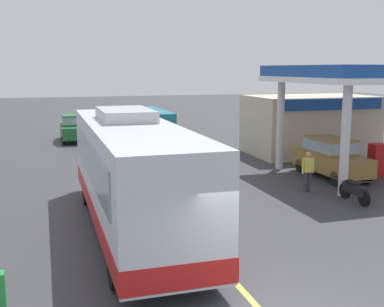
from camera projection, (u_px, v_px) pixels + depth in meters
ground at (118, 153)px, 28.51m from camera, size 120.00×120.00×0.00m
lane_divider_stripe at (133, 170)px, 23.81m from camera, size 0.16×50.00×0.01m
coach_bus_main at (132, 175)px, 14.75m from camera, size 2.60×11.04×3.69m
gas_station_roadside at (329, 112)px, 26.17m from camera, size 9.10×11.95×5.10m
car_at_pump at (331, 155)px, 22.11m from camera, size 1.70×4.20×1.82m
minibus_opposing_lane at (148, 126)px, 29.72m from camera, size 2.04×6.13×2.44m
motorcycle_parked_forecourt at (354, 191)px, 18.01m from camera, size 0.55×1.80×0.92m
pedestrian_near_pump at (308, 169)px, 19.45m from camera, size 0.55×0.22×1.66m
pedestrian_by_shop at (317, 154)px, 23.02m from camera, size 0.55×0.22×1.66m
car_trailing_behind_bus at (74, 126)px, 33.23m from camera, size 1.70×4.20×1.82m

